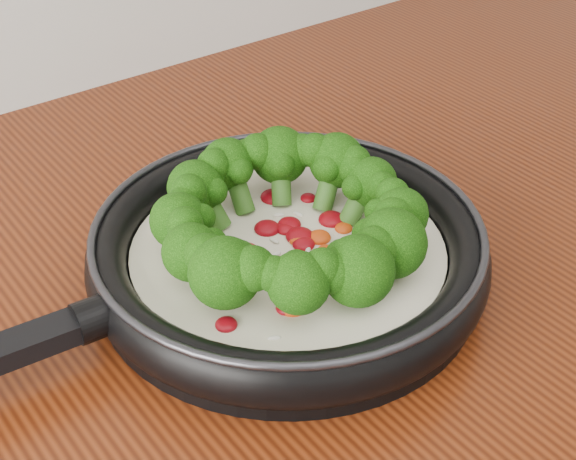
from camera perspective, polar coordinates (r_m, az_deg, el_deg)
skillet at (r=0.67m, az=-0.13°, el=-1.11°), size 0.51×0.34×0.09m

